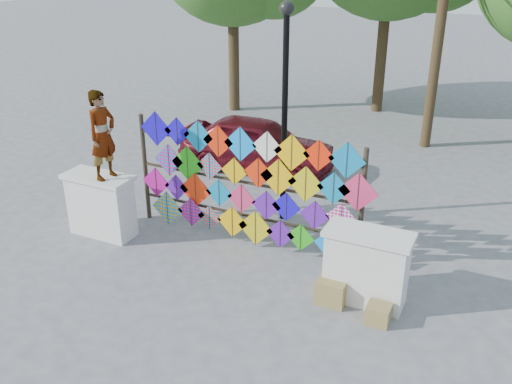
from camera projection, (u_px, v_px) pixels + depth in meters
ground at (226, 258)px, 10.71m from camera, size 80.00×80.00×0.00m
parapet_left at (101, 205)px, 11.34m from camera, size 1.40×0.65×1.28m
parapet_right at (366, 267)px, 9.22m from camera, size 1.40×0.65×1.28m
kite_rack at (246, 185)px, 10.77m from camera, size 4.95×0.24×2.42m
vendor_woman at (102, 135)px, 10.63m from camera, size 0.47×0.66×1.71m
sedan at (257, 144)px, 14.55m from camera, size 4.08×1.81×1.37m
lamppost at (285, 95)px, 11.13m from camera, size 0.28×0.28×4.46m
cardboard_box_near at (332, 291)px, 9.36m from camera, size 0.48×0.43×0.43m
cardboard_box_far at (378, 314)px, 8.88m from camera, size 0.37×0.34×0.31m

